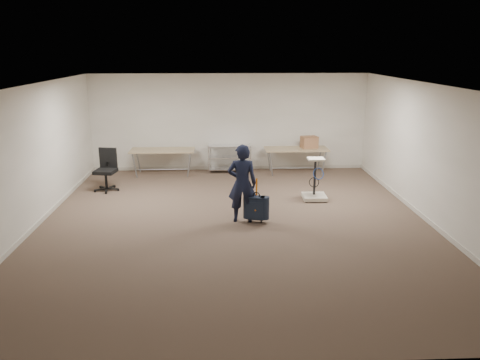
{
  "coord_description": "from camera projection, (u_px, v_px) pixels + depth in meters",
  "views": [
    {
      "loc": [
        -0.3,
        -9.04,
        3.47
      ],
      "look_at": [
        0.13,
        0.3,
        0.84
      ],
      "focal_mm": 35.0,
      "sensor_mm": 36.0,
      "label": 1
    }
  ],
  "objects": [
    {
      "name": "equipment_cart",
      "position": [
        315.0,
        189.0,
        11.09
      ],
      "size": [
        0.56,
        0.56,
        1.01
      ],
      "color": "white",
      "rests_on": "ground"
    },
    {
      "name": "ground",
      "position": [
        235.0,
        223.0,
        9.65
      ],
      "size": [
        9.0,
        9.0,
        0.0
      ],
      "primitive_type": "plane",
      "color": "#4C3C2E",
      "rests_on": "ground"
    },
    {
      "name": "folding_table_right",
      "position": [
        296.0,
        150.0,
        13.35
      ],
      "size": [
        1.8,
        0.75,
        0.73
      ],
      "color": "#967D5B",
      "rests_on": "ground"
    },
    {
      "name": "cardboard_box",
      "position": [
        309.0,
        142.0,
        13.36
      ],
      "size": [
        0.5,
        0.42,
        0.33
      ],
      "primitive_type": "cube",
      "rotation": [
        0.0,
        0.0,
        0.22
      ],
      "color": "#A36D4C",
      "rests_on": "folding_table_right"
    },
    {
      "name": "office_chair",
      "position": [
        107.0,
        178.0,
        11.83
      ],
      "size": [
        0.64,
        0.64,
        1.06
      ],
      "color": "black",
      "rests_on": "ground"
    },
    {
      "name": "room_shell",
      "position": [
        233.0,
        200.0,
        10.96
      ],
      "size": [
        8.0,
        9.0,
        9.0
      ],
      "color": "beige",
      "rests_on": "ground"
    },
    {
      "name": "folding_table_left",
      "position": [
        162.0,
        151.0,
        13.18
      ],
      "size": [
        1.8,
        0.75,
        0.73
      ],
      "color": "#967D5B",
      "rests_on": "ground"
    },
    {
      "name": "suitcase",
      "position": [
        256.0,
        208.0,
        9.6
      ],
      "size": [
        0.38,
        0.27,
        0.94
      ],
      "color": "black",
      "rests_on": "ground"
    },
    {
      "name": "wire_shelf",
      "position": [
        230.0,
        157.0,
        13.57
      ],
      "size": [
        1.22,
        0.47,
        0.8
      ],
      "color": "silver",
      "rests_on": "ground"
    },
    {
      "name": "person",
      "position": [
        242.0,
        183.0,
        9.54
      ],
      "size": [
        0.62,
        0.43,
        1.63
      ],
      "primitive_type": "imported",
      "rotation": [
        0.0,
        0.0,
        3.08
      ],
      "color": "black",
      "rests_on": "ground"
    }
  ]
}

